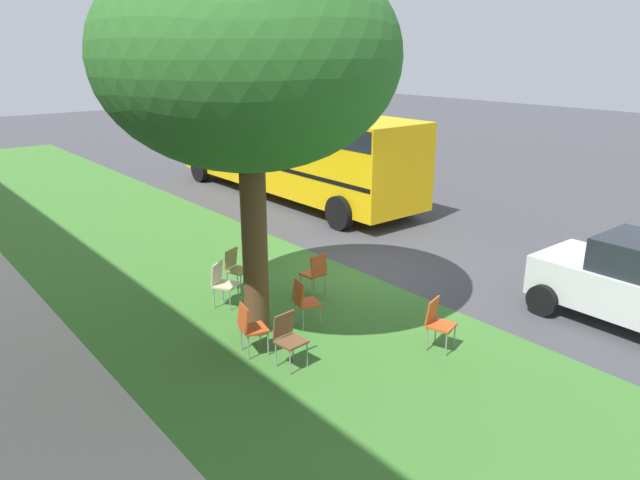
% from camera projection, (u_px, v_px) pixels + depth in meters
% --- Properties ---
extents(ground, '(80.00, 80.00, 0.00)m').
position_uv_depth(ground, '(373.00, 272.00, 13.25)').
color(ground, '#424247').
extents(grass_verge, '(48.00, 6.00, 0.01)m').
position_uv_depth(grass_verge, '(253.00, 310.00, 11.32)').
color(grass_verge, '#3D752D').
rests_on(grass_verge, ground).
extents(sidewalk_strip, '(48.00, 2.80, 0.01)m').
position_uv_depth(sidewalk_strip, '(3.00, 390.00, 8.68)').
color(sidewalk_strip, '#ADA89E').
rests_on(sidewalk_strip, ground).
extents(street_tree, '(4.78, 4.78, 6.45)m').
position_uv_depth(street_tree, '(248.00, 58.00, 9.07)').
color(street_tree, brown).
rests_on(street_tree, ground).
extents(chair_0, '(0.46, 0.45, 0.88)m').
position_uv_depth(chair_0, '(288.00, 336.00, 9.22)').
color(chair_0, brown).
rests_on(chair_0, ground).
extents(chair_1, '(0.52, 0.52, 0.88)m').
position_uv_depth(chair_1, '(438.00, 320.00, 9.75)').
color(chair_1, '#C64C1E').
rests_on(chair_1, ground).
extents(chair_2, '(0.51, 0.51, 0.88)m').
position_uv_depth(chair_2, '(304.00, 299.00, 10.55)').
color(chair_2, '#C64C1E').
rests_on(chair_2, ground).
extents(chair_3, '(0.55, 0.54, 0.88)m').
position_uv_depth(chair_3, '(236.00, 266.00, 12.16)').
color(chair_3, olive).
rests_on(chair_3, ground).
extents(chair_4, '(0.44, 0.44, 0.88)m').
position_uv_depth(chair_4, '(315.00, 271.00, 11.89)').
color(chair_4, '#C64C1E').
rests_on(chair_4, ground).
extents(chair_5, '(0.58, 0.57, 0.88)m').
position_uv_depth(chair_5, '(222.00, 281.00, 11.40)').
color(chair_5, beige).
rests_on(chair_5, ground).
extents(chair_6, '(0.50, 0.50, 0.88)m').
position_uv_depth(chair_6, '(250.00, 325.00, 9.57)').
color(chair_6, '#C64C1E').
rests_on(chair_6, ground).
extents(school_bus, '(10.40, 2.80, 2.88)m').
position_uv_depth(school_bus, '(290.00, 145.00, 19.53)').
color(school_bus, yellow).
rests_on(school_bus, ground).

